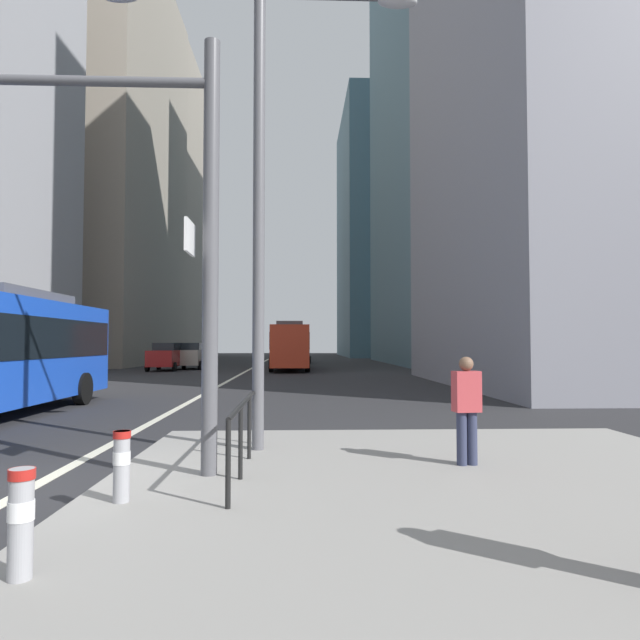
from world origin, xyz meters
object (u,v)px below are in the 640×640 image
at_px(car_oncoming_far, 192,356).
at_px(pedestrian_walking, 467,405).
at_px(car_receding_near, 284,353).
at_px(bollard_left, 21,517).
at_px(city_bus_red_receding, 289,344).
at_px(car_oncoming_mid, 167,356).
at_px(traffic_signal_gantry, 37,180).
at_px(street_lamp_post, 259,147).
at_px(bollard_right, 122,462).
at_px(car_receding_far, 300,353).

xyz_separation_m(car_oncoming_far, pedestrian_walking, (10.42, -34.13, 0.03)).
relative_size(car_receding_near, bollard_left, 5.00).
bearing_deg(bollard_left, city_bus_red_receding, 87.76).
bearing_deg(car_oncoming_mid, car_oncoming_far, 59.38).
xyz_separation_m(traffic_signal_gantry, pedestrian_walking, (6.03, 0.49, -3.13)).
distance_m(traffic_signal_gantry, street_lamp_post, 3.59).
xyz_separation_m(city_bus_red_receding, car_oncoming_mid, (-8.63, -0.99, -0.85)).
bearing_deg(bollard_right, car_receding_near, 89.27).
distance_m(car_receding_near, bollard_right, 48.49).
bearing_deg(car_oncoming_mid, bollard_left, -78.60).
relative_size(car_receding_near, traffic_signal_gantry, 0.60).
xyz_separation_m(car_oncoming_far, bollard_left, (5.85, -37.94, -0.38)).
relative_size(traffic_signal_gantry, street_lamp_post, 0.87).
bearing_deg(bollard_right, car_oncoming_mid, 102.27).
bearing_deg(street_lamp_post, bollard_right, -113.11).
xyz_separation_m(city_bus_red_receding, pedestrian_walking, (3.14, -32.85, -0.82)).
bearing_deg(car_receding_far, street_lamp_post, -91.09).
xyz_separation_m(street_lamp_post, bollard_right, (-1.31, -3.07, -4.69)).
distance_m(city_bus_red_receding, car_receding_far, 12.92).
bearing_deg(car_receding_near, city_bus_red_receding, -87.11).
bearing_deg(car_oncoming_far, car_oncoming_mid, -120.62).
distance_m(car_receding_far, bollard_right, 47.50).
xyz_separation_m(traffic_signal_gantry, bollard_right, (1.58, -1.26, -3.56)).
distance_m(city_bus_red_receding, pedestrian_walking, 33.01).
xyz_separation_m(car_oncoming_mid, bollard_right, (7.31, -33.61, -0.40)).
distance_m(car_receding_far, street_lamp_post, 44.60).
relative_size(city_bus_red_receding, car_receding_far, 2.68).
relative_size(car_oncoming_mid, pedestrian_walking, 2.89).
xyz_separation_m(bollard_left, bollard_right, (0.11, 2.06, -0.02)).
height_order(car_receding_near, bollard_left, car_receding_near).
distance_m(city_bus_red_receding, traffic_signal_gantry, 33.54).
bearing_deg(bollard_left, car_receding_far, 87.38).
bearing_deg(street_lamp_post, pedestrian_walking, -22.72).
xyz_separation_m(car_receding_far, car_oncoming_far, (-8.12, -11.58, -0.00)).
bearing_deg(city_bus_red_receding, traffic_signal_gantry, -94.96).
bearing_deg(bollard_left, bollard_right, 86.81).
xyz_separation_m(traffic_signal_gantry, bollard_left, (1.46, -3.32, -3.54)).
bearing_deg(pedestrian_walking, car_receding_near, 94.70).
relative_size(traffic_signal_gantry, bollard_left, 8.38).
bearing_deg(city_bus_red_receding, car_receding_far, 86.30).
xyz_separation_m(city_bus_red_receding, car_oncoming_far, (-7.28, 1.28, -0.85)).
xyz_separation_m(car_receding_near, pedestrian_walking, (3.84, -46.74, 0.03)).
bearing_deg(car_oncoming_mid, car_receding_far, 55.67).
bearing_deg(car_oncoming_mid, car_receding_near, 61.96).
distance_m(car_oncoming_far, pedestrian_walking, 35.68).
distance_m(city_bus_red_receding, car_receding_near, 13.93).
bearing_deg(car_receding_near, street_lamp_post, -89.13).
distance_m(car_receding_far, pedestrian_walking, 45.77).
distance_m(car_oncoming_mid, car_receding_far, 16.77).
height_order(city_bus_red_receding, bollard_left, city_bus_red_receding).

